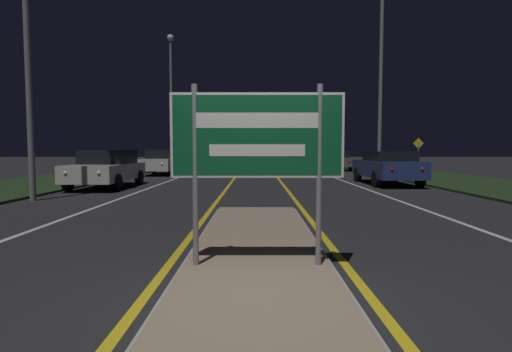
{
  "coord_description": "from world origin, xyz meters",
  "views": [
    {
      "loc": [
        -0.01,
        -3.63,
        1.51
      ],
      "look_at": [
        0.0,
        2.67,
        1.09
      ],
      "focal_mm": 28.0,
      "sensor_mm": 36.0,
      "label": 1
    }
  ],
  "objects_px": {
    "car_approaching_0": "(106,168)",
    "car_approaching_1": "(161,162)",
    "streetlight_right_near": "(380,44)",
    "car_receding_1": "(334,160)",
    "streetlight_left_far": "(170,88)",
    "car_approaching_2": "(228,157)",
    "car_receding_2": "(307,156)",
    "highway_sign": "(256,142)",
    "car_receding_0": "(386,166)",
    "warning_sign": "(417,153)"
  },
  "relations": [
    {
      "from": "car_approaching_0",
      "to": "car_approaching_1",
      "type": "height_order",
      "value": "car_approaching_1"
    },
    {
      "from": "streetlight_right_near",
      "to": "car_receding_1",
      "type": "xyz_separation_m",
      "value": [
        -0.43,
        9.12,
        -6.0
      ]
    },
    {
      "from": "streetlight_right_near",
      "to": "car_approaching_0",
      "type": "bearing_deg",
      "value": -160.35
    },
    {
      "from": "streetlight_left_far",
      "to": "car_approaching_0",
      "type": "relative_size",
      "value": 2.17
    },
    {
      "from": "streetlight_left_far",
      "to": "car_receding_1",
      "type": "distance_m",
      "value": 13.05
    },
    {
      "from": "car_approaching_2",
      "to": "car_receding_2",
      "type": "bearing_deg",
      "value": 26.48
    },
    {
      "from": "streetlight_right_near",
      "to": "car_approaching_0",
      "type": "distance_m",
      "value": 14.25
    },
    {
      "from": "car_receding_2",
      "to": "car_receding_1",
      "type": "bearing_deg",
      "value": -88.92
    },
    {
      "from": "car_receding_1",
      "to": "car_approaching_2",
      "type": "bearing_deg",
      "value": 131.43
    },
    {
      "from": "highway_sign",
      "to": "car_receding_1",
      "type": "relative_size",
      "value": 0.5
    },
    {
      "from": "streetlight_right_near",
      "to": "car_receding_0",
      "type": "distance_m",
      "value": 6.67
    },
    {
      "from": "warning_sign",
      "to": "streetlight_left_far",
      "type": "bearing_deg",
      "value": 156.79
    },
    {
      "from": "streetlight_right_near",
      "to": "car_approaching_2",
      "type": "xyz_separation_m",
      "value": [
        -8.88,
        18.7,
        -5.97
      ]
    },
    {
      "from": "car_approaching_1",
      "to": "streetlight_right_near",
      "type": "bearing_deg",
      "value": -18.44
    },
    {
      "from": "highway_sign",
      "to": "car_approaching_2",
      "type": "height_order",
      "value": "highway_sign"
    },
    {
      "from": "streetlight_left_far",
      "to": "car_approaching_1",
      "type": "distance_m",
      "value": 7.21
    },
    {
      "from": "car_receding_2",
      "to": "car_approaching_1",
      "type": "height_order",
      "value": "car_approaching_1"
    },
    {
      "from": "streetlight_right_near",
      "to": "car_receding_2",
      "type": "xyz_separation_m",
      "value": [
        -0.68,
        22.78,
        -5.95
      ]
    },
    {
      "from": "streetlight_right_near",
      "to": "warning_sign",
      "type": "relative_size",
      "value": 5.1
    },
    {
      "from": "streetlight_right_near",
      "to": "car_approaching_0",
      "type": "height_order",
      "value": "streetlight_right_near"
    },
    {
      "from": "car_approaching_0",
      "to": "car_approaching_2",
      "type": "bearing_deg",
      "value": 81.84
    },
    {
      "from": "car_approaching_2",
      "to": "highway_sign",
      "type": "bearing_deg",
      "value": -85.56
    },
    {
      "from": "car_receding_2",
      "to": "warning_sign",
      "type": "bearing_deg",
      "value": -79.87
    },
    {
      "from": "streetlight_left_far",
      "to": "car_receding_0",
      "type": "distance_m",
      "value": 17.58
    },
    {
      "from": "car_receding_0",
      "to": "car_approaching_0",
      "type": "relative_size",
      "value": 1.07
    },
    {
      "from": "car_receding_2",
      "to": "car_approaching_1",
      "type": "distance_m",
      "value": 21.92
    },
    {
      "from": "warning_sign",
      "to": "highway_sign",
      "type": "bearing_deg",
      "value": -117.24
    },
    {
      "from": "car_receding_0",
      "to": "car_approaching_2",
      "type": "distance_m",
      "value": 23.18
    },
    {
      "from": "car_receding_1",
      "to": "car_approaching_2",
      "type": "relative_size",
      "value": 0.92
    },
    {
      "from": "highway_sign",
      "to": "streetlight_right_near",
      "type": "xyz_separation_m",
      "value": [
        6.23,
        15.43,
        5.15
      ]
    },
    {
      "from": "streetlight_right_near",
      "to": "streetlight_left_far",
      "type": "bearing_deg",
      "value": 144.04
    },
    {
      "from": "car_receding_0",
      "to": "car_receding_2",
      "type": "bearing_deg",
      "value": 90.29
    },
    {
      "from": "streetlight_left_far",
      "to": "car_receding_0",
      "type": "xyz_separation_m",
      "value": [
        11.84,
        -11.92,
        -5.19
      ]
    },
    {
      "from": "streetlight_left_far",
      "to": "car_approaching_1",
      "type": "xyz_separation_m",
      "value": [
        0.43,
        -5.0,
        -5.18
      ]
    },
    {
      "from": "streetlight_left_far",
      "to": "car_receding_1",
      "type": "height_order",
      "value": "streetlight_left_far"
    },
    {
      "from": "car_approaching_2",
      "to": "car_approaching_1",
      "type": "bearing_deg",
      "value": -101.83
    },
    {
      "from": "streetlight_left_far",
      "to": "car_receding_0",
      "type": "height_order",
      "value": "streetlight_left_far"
    },
    {
      "from": "car_receding_0",
      "to": "car_approaching_2",
      "type": "height_order",
      "value": "car_receding_0"
    },
    {
      "from": "car_receding_0",
      "to": "car_receding_1",
      "type": "xyz_separation_m",
      "value": [
        0.13,
        12.05,
        -0.03
      ]
    },
    {
      "from": "streetlight_left_far",
      "to": "car_approaching_2",
      "type": "relative_size",
      "value": 2.06
    },
    {
      "from": "car_receding_1",
      "to": "car_approaching_1",
      "type": "relative_size",
      "value": 0.96
    },
    {
      "from": "streetlight_right_near",
      "to": "car_approaching_1",
      "type": "xyz_separation_m",
      "value": [
        -11.96,
        3.99,
        -5.96
      ]
    },
    {
      "from": "highway_sign",
      "to": "car_approaching_1",
      "type": "distance_m",
      "value": 20.26
    },
    {
      "from": "streetlight_left_far",
      "to": "car_approaching_0",
      "type": "xyz_separation_m",
      "value": [
        0.21,
        -13.34,
        -5.19
      ]
    },
    {
      "from": "car_approaching_0",
      "to": "car_approaching_2",
      "type": "xyz_separation_m",
      "value": [
        3.3,
        23.05,
        -0.0
      ]
    },
    {
      "from": "car_approaching_1",
      "to": "car_approaching_0",
      "type": "bearing_deg",
      "value": -91.54
    },
    {
      "from": "car_receding_2",
      "to": "warning_sign",
      "type": "distance_m",
      "value": 20.7
    },
    {
      "from": "streetlight_left_far",
      "to": "streetlight_right_near",
      "type": "xyz_separation_m",
      "value": [
        12.39,
        -8.99,
        0.78
      ]
    },
    {
      "from": "warning_sign",
      "to": "car_receding_2",
      "type": "bearing_deg",
      "value": 100.13
    },
    {
      "from": "highway_sign",
      "to": "car_receding_1",
      "type": "xyz_separation_m",
      "value": [
        5.8,
        24.55,
        -0.85
      ]
    }
  ]
}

